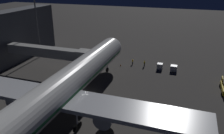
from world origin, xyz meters
TOP-DOWN VIEW (x-y plane):
  - ground_plane at (0.00, 0.00)m, footprint 320.00×320.00m
  - airliner_at_gate at (-0.00, 10.35)m, footprint 51.40×61.24m
  - jet_bridge at (13.02, -7.91)m, footprint 24.55×3.40m
  - apron_floodlight_mast at (25.50, -18.87)m, footprint 2.90×0.50m
  - baggage_container_near_belt at (-17.40, -20.46)m, footprint 1.77×1.72m
  - baggage_container_mid_row at (-13.51, -20.64)m, footprint 1.51×1.59m
  - ground_crew_by_belt_loader at (-8.90, -21.29)m, footprint 0.40×0.40m
  - ground_crew_marshaller_fwd at (-5.19, -21.83)m, footprint 0.40×0.40m
  - traffic_cone_nose_port at (-2.20, -19.23)m, footprint 0.36×0.36m
  - traffic_cone_nose_starboard at (2.20, -19.23)m, footprint 0.36×0.36m

SIDE VIEW (x-z plane):
  - ground_plane at x=0.00m, z-range 0.00..0.00m
  - traffic_cone_nose_port at x=-2.20m, z-range 0.00..0.55m
  - traffic_cone_nose_starboard at x=2.20m, z-range 0.00..0.55m
  - baggage_container_near_belt at x=-17.40m, z-range 0.00..1.60m
  - baggage_container_mid_row at x=-13.51m, z-range 0.00..1.66m
  - ground_crew_marshaller_fwd at x=-5.19m, z-range 0.08..1.79m
  - ground_crew_by_belt_loader at x=-8.90m, z-range 0.10..1.95m
  - airliner_at_gate at x=0.00m, z-range -4.36..16.11m
  - jet_bridge at x=13.02m, z-range 2.22..9.74m
  - apron_floodlight_mast at x=25.50m, z-range 1.48..21.83m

